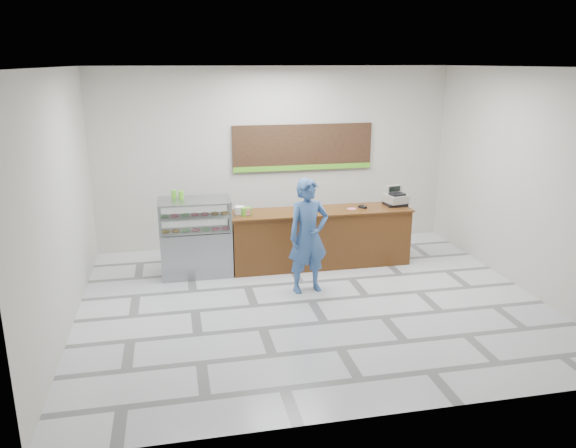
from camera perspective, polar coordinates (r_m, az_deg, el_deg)
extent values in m
plane|color=silver|center=(8.79, 2.40, -7.82)|extent=(7.00, 7.00, 0.00)
plane|color=beige|center=(11.11, -1.30, 6.73)|extent=(7.00, 0.00, 7.00)
plane|color=silver|center=(8.03, 2.70, 15.64)|extent=(7.00, 7.00, 0.00)
cube|color=#5D2F12|center=(10.15, 3.31, -1.48)|extent=(3.20, 0.70, 1.00)
cube|color=#5D2F12|center=(10.00, 3.35, 1.33)|extent=(3.26, 0.76, 0.03)
cube|color=gray|center=(9.86, -9.28, -2.81)|extent=(1.20, 0.70, 0.80)
cube|color=white|center=(9.67, -9.45, 0.83)|extent=(1.20, 0.70, 0.50)
cube|color=gray|center=(9.61, -9.52, 2.35)|extent=(1.22, 0.72, 0.03)
cube|color=silver|center=(9.73, -9.39, -0.48)|extent=(1.14, 0.64, 0.02)
cube|color=silver|center=(9.67, -9.45, 0.89)|extent=(1.14, 0.64, 0.02)
torus|color=#B38230|center=(9.62, -12.34, -0.62)|extent=(0.15, 0.15, 0.05)
torus|color=#B38230|center=(9.62, -11.35, -0.56)|extent=(0.15, 0.15, 0.05)
torus|color=#8DDC86|center=(9.62, -10.36, -0.51)|extent=(0.15, 0.15, 0.05)
torus|color=pink|center=(9.63, -9.37, -0.45)|extent=(0.15, 0.15, 0.05)
torus|color=#8DDC86|center=(9.64, -8.38, -0.39)|extent=(0.15, 0.15, 0.05)
torus|color=pink|center=(9.65, -7.39, -0.33)|extent=(0.15, 0.15, 0.05)
torus|color=pink|center=(9.66, -6.41, -0.28)|extent=(0.15, 0.15, 0.05)
torus|color=#8DDC86|center=(9.70, -12.42, 0.99)|extent=(0.15, 0.15, 0.05)
torus|color=pink|center=(9.70, -11.44, 1.05)|extent=(0.15, 0.15, 0.05)
torus|color=#8DDC86|center=(9.70, -10.46, 1.10)|extent=(0.15, 0.15, 0.05)
torus|color=pink|center=(9.71, -9.48, 1.16)|extent=(0.15, 0.15, 0.05)
torus|color=pink|center=(9.72, -8.49, 1.21)|extent=(0.15, 0.15, 0.05)
torus|color=#B38230|center=(9.73, -7.52, 1.27)|extent=(0.15, 0.15, 0.05)
torus|color=#B38230|center=(9.74, -6.54, 1.32)|extent=(0.15, 0.15, 0.05)
cube|color=black|center=(11.16, 1.54, 7.81)|extent=(2.80, 0.05, 0.90)
cube|color=#5EBA26|center=(11.19, 1.56, 5.76)|extent=(2.80, 0.02, 0.10)
cube|color=black|center=(10.51, 10.83, 2.04)|extent=(0.37, 0.37, 0.06)
cube|color=gray|center=(10.49, 10.86, 2.58)|extent=(0.45, 0.46, 0.15)
cube|color=black|center=(10.40, 11.04, 2.98)|extent=(0.29, 0.24, 0.04)
cube|color=gray|center=(10.56, 10.68, 3.49)|extent=(0.33, 0.16, 0.15)
cube|color=black|center=(10.51, 10.79, 3.53)|extent=(0.24, 0.07, 0.09)
cube|color=black|center=(10.21, 7.57, 1.73)|extent=(0.13, 0.17, 0.04)
cube|color=#5EAF13|center=(10.01, 2.22, 1.50)|extent=(0.44, 0.35, 0.02)
cube|color=white|center=(10.01, 2.35, 1.57)|extent=(0.32, 0.25, 0.00)
cube|color=white|center=(9.74, -4.91, 1.39)|extent=(0.20, 0.20, 0.13)
cylinder|color=silver|center=(9.78, -5.27, 1.38)|extent=(0.07, 0.07, 0.11)
cube|color=#5EBA26|center=(9.64, -4.26, 1.27)|extent=(0.18, 0.14, 0.14)
cylinder|color=pink|center=(10.13, 6.49, 1.55)|extent=(0.16, 0.16, 0.00)
cylinder|color=#5EBA26|center=(9.77, -11.51, 2.99)|extent=(0.09, 0.09, 0.14)
cylinder|color=#5EBA26|center=(9.68, -10.80, 2.91)|extent=(0.09, 0.09, 0.14)
imported|color=#385C97|center=(8.87, 2.07, -1.22)|extent=(0.74, 0.55, 1.85)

